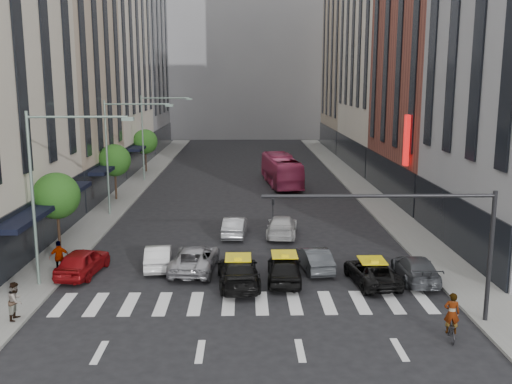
{
  "coord_description": "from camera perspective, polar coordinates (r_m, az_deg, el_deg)",
  "views": [
    {
      "loc": [
        -0.2,
        -24.62,
        10.6
      ],
      "look_at": [
        0.49,
        9.22,
        4.0
      ],
      "focal_mm": 40.0,
      "sensor_mm": 36.0,
      "label": 1
    }
  ],
  "objects": [
    {
      "name": "car_row2_right",
      "position": [
        39.7,
        2.61,
        -3.4
      ],
      "size": [
        2.55,
        5.1,
        1.42
      ],
      "primitive_type": "imported",
      "rotation": [
        0.0,
        0.0,
        3.02
      ],
      "color": "#BBBBBB",
      "rests_on": "ground"
    },
    {
      "name": "taxi_center",
      "position": [
        30.77,
        2.84,
        -7.63
      ],
      "size": [
        1.99,
        4.52,
        1.52
      ],
      "primitive_type": "imported",
      "rotation": [
        0.0,
        0.0,
        3.1
      ],
      "color": "black",
      "rests_on": "ground"
    },
    {
      "name": "streetlamp_near",
      "position": [
        30.62,
        -19.9,
        1.55
      ],
      "size": [
        5.38,
        0.25,
        9.0
      ],
      "color": "gray",
      "rests_on": "sidewalk_left"
    },
    {
      "name": "sidewalk_left",
      "position": [
        56.76,
        -12.62,
        0.08
      ],
      "size": [
        3.0,
        96.0,
        0.15
      ],
      "primitive_type": "cube",
      "color": "slate",
      "rests_on": "ground"
    },
    {
      "name": "car_row2_left",
      "position": [
        39.63,
        -2.14,
        -3.45
      ],
      "size": [
        1.79,
        4.29,
        1.38
      ],
      "primitive_type": "imported",
      "rotation": [
        0.0,
        0.0,
        3.06
      ],
      "color": "#A4A5A9",
      "rests_on": "ground"
    },
    {
      "name": "liberty_sign",
      "position": [
        46.64,
        14.83,
        5.01
      ],
      "size": [
        0.3,
        0.7,
        4.0
      ],
      "color": "red",
      "rests_on": "ground"
    },
    {
      "name": "car_grey_curb",
      "position": [
        32.12,
        15.68,
        -7.39
      ],
      "size": [
        2.05,
        4.72,
        1.35
      ],
      "primitive_type": "imported",
      "rotation": [
        0.0,
        0.0,
        3.11
      ],
      "color": "#404348",
      "rests_on": "ground"
    },
    {
      "name": "building_right_d",
      "position": [
        91.32,
        9.95,
        13.01
      ],
      "size": [
        8.0,
        18.0,
        28.0
      ],
      "primitive_type": "cube",
      "color": "tan",
      "rests_on": "ground"
    },
    {
      "name": "tree_far",
      "position": [
        67.98,
        -11.02,
        4.96
      ],
      "size": [
        2.88,
        2.88,
        4.95
      ],
      "color": "black",
      "rests_on": "sidewalk_left"
    },
    {
      "name": "motorcycle",
      "position": [
        25.77,
        18.89,
        -12.82
      ],
      "size": [
        0.88,
        1.75,
        0.88
      ],
      "primitive_type": "imported",
      "rotation": [
        0.0,
        0.0,
        2.96
      ],
      "color": "black",
      "rests_on": "ground"
    },
    {
      "name": "tree_mid",
      "position": [
        52.39,
        -13.96,
        3.09
      ],
      "size": [
        2.88,
        2.88,
        4.95
      ],
      "color": "black",
      "rests_on": "sidewalk_left"
    },
    {
      "name": "building_right_b",
      "position": [
        54.46,
        17.72,
        13.05
      ],
      "size": [
        8.0,
        18.0,
        26.0
      ],
      "primitive_type": "cube",
      "color": "brown",
      "rests_on": "ground"
    },
    {
      "name": "pedestrian_near",
      "position": [
        27.89,
        -22.9,
        -9.98
      ],
      "size": [
        0.68,
        0.86,
        1.72
      ],
      "primitive_type": "imported",
      "rotation": [
        0.0,
        0.0,
        1.53
      ],
      "color": "gray",
      "rests_on": "sidewalk_left"
    },
    {
      "name": "building_left_d",
      "position": [
        91.28,
        -12.11,
        13.56
      ],
      "size": [
        8.0,
        18.0,
        30.0
      ],
      "primitive_type": "cube",
      "color": "gray",
      "rests_on": "ground"
    },
    {
      "name": "pedestrian_far",
      "position": [
        33.31,
        -19.06,
        -6.19
      ],
      "size": [
        1.18,
        0.79,
        1.86
      ],
      "primitive_type": "imported",
      "rotation": [
        0.0,
        0.0,
        3.47
      ],
      "color": "gray",
      "rests_on": "sidewalk_left"
    },
    {
      "name": "taxi_right",
      "position": [
        31.14,
        11.5,
        -7.86
      ],
      "size": [
        2.63,
        4.78,
        1.27
      ],
      "primitive_type": "imported",
      "rotation": [
        0.0,
        0.0,
        3.26
      ],
      "color": "black",
      "rests_on": "ground"
    },
    {
      "name": "ground",
      "position": [
        26.8,
        -0.65,
        -12.26
      ],
      "size": [
        160.0,
        160.0,
        0.0
      ],
      "primitive_type": "plane",
      "color": "black",
      "rests_on": "ground"
    },
    {
      "name": "car_white_front",
      "position": [
        33.51,
        -9.75,
        -6.36
      ],
      "size": [
        1.83,
        4.21,
        1.35
      ],
      "primitive_type": "imported",
      "rotation": [
        0.0,
        0.0,
        3.24
      ],
      "color": "silver",
      "rests_on": "ground"
    },
    {
      "name": "streetlamp_far",
      "position": [
        61.59,
        -10.42,
        6.48
      ],
      "size": [
        5.38,
        0.25,
        9.0
      ],
      "color": "gray",
      "rests_on": "sidewalk_left"
    },
    {
      "name": "building_left_c",
      "position": [
        72.96,
        -15.1,
        16.49
      ],
      "size": [
        8.0,
        20.0,
        36.0
      ],
      "primitive_type": "cube",
      "color": "beige",
      "rests_on": "ground"
    },
    {
      "name": "bus",
      "position": [
        58.81,
        2.54,
        2.18
      ],
      "size": [
        3.77,
        11.37,
        3.11
      ],
      "primitive_type": "imported",
      "rotation": [
        0.0,
        0.0,
        3.25
      ],
      "color": "#BD3765",
      "rests_on": "ground"
    },
    {
      "name": "car_grey_mid",
      "position": [
        32.8,
        5.85,
        -6.65
      ],
      "size": [
        1.93,
        4.2,
        1.34
      ],
      "primitive_type": "imported",
      "rotation": [
        0.0,
        0.0,
        3.27
      ],
      "color": "#36393C",
      "rests_on": "ground"
    },
    {
      "name": "car_red",
      "position": [
        33.23,
        -16.94,
        -6.68
      ],
      "size": [
        2.38,
        4.68,
        1.53
      ],
      "primitive_type": "imported",
      "rotation": [
        0.0,
        0.0,
        3.01
      ],
      "color": "maroon",
      "rests_on": "ground"
    },
    {
      "name": "car_silver",
      "position": [
        32.7,
        -6.15,
        -6.62
      ],
      "size": [
        2.78,
        5.33,
        1.43
      ],
      "primitive_type": "imported",
      "rotation": [
        0.0,
        0.0,
        3.06
      ],
      "color": "#9A9A9F",
      "rests_on": "ground"
    },
    {
      "name": "streetlamp_mid",
      "position": [
        45.93,
        -13.58,
        4.86
      ],
      "size": [
        5.38,
        0.25,
        9.0
      ],
      "color": "gray",
      "rests_on": "sidewalk_left"
    },
    {
      "name": "rider",
      "position": [
        25.27,
        19.08,
        -10.06
      ],
      "size": [
        0.71,
        0.54,
        1.77
      ],
      "primitive_type": "imported",
      "rotation": [
        0.0,
        0.0,
        2.96
      ],
      "color": "gray",
      "rests_on": "motorcycle"
    },
    {
      "name": "taxi_left",
      "position": [
        30.28,
        -1.79,
        -7.95
      ],
      "size": [
        2.49,
        5.33,
        1.51
      ],
      "primitive_type": "imported",
      "rotation": [
        0.0,
        0.0,
        3.22
      ],
      "color": "black",
      "rests_on": "ground"
    },
    {
      "name": "building_right_c",
      "position": [
        73.29,
        13.08,
        18.13
      ],
      "size": [
        8.0,
        20.0,
        40.0
      ],
      "primitive_type": "cube",
      "color": "beige",
      "rests_on": "ground"
    },
    {
      "name": "traffic_signal",
      "position": [
        25.64,
        16.83,
        -3.27
      ],
      "size": [
        10.1,
        0.2,
        6.0
      ],
      "color": "black",
      "rests_on": "ground"
    },
    {
      "name": "tree_near",
      "position": [
        37.16,
        -19.33,
        -0.37
      ],
      "size": [
        2.88,
        2.88,
        4.95
      ],
      "color": "black",
      "rests_on": "sidewalk_left"
    },
    {
      "name": "building_far",
      "position": [
        109.87,
        -1.09,
        14.89
      ],
      "size": [
        30.0,
        10.0,
        36.0
      ],
      "primitive_type": "cube",
      "color": "gray",
      "rests_on": "ground"
    },
    {
      "name": "sidewalk_right",
      "position": [
        56.84,
        10.74,
        0.17
      ],
      "size": [
        3.0,
        96.0,
        0.15
      ],
      "primitive_type": "cube",
      "color": "slate",
      "rests_on": "ground"
    },
    {
      "name": "building_left_b",
      "position": [
        55.25,
        -19.29,
        11.88
      ],
      "size": [
        8.0,
        16.0,
        24.0
      ],
      "primitive_type": "cube",
      "color": "tan",
      "rests_on": "ground"
    }
  ]
}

